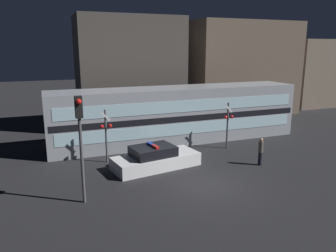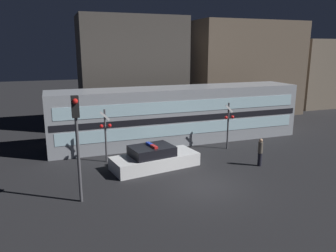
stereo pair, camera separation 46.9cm
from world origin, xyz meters
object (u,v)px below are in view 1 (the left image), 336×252
train (177,114)px  pedestrian (261,151)px  crossing_signal_near (228,122)px  police_car (155,159)px  traffic_light_corner (80,130)px

train → pedestrian: bearing=-69.3°
train → pedestrian: size_ratio=11.12×
pedestrian → crossing_signal_near: crossing_signal_near is taller
police_car → crossing_signal_near: size_ratio=1.65×
train → traffic_light_corner: bearing=-134.8°
train → crossing_signal_near: (2.37, -2.97, -0.14)m
pedestrian → traffic_light_corner: bearing=-173.4°
police_car → pedestrian: pedestrian is taller
train → police_car: (-3.30, -4.68, -1.42)m
crossing_signal_near → train: bearing=128.6°
police_car → crossing_signal_near: (5.67, 1.70, 1.29)m
traffic_light_corner → police_car: bearing=34.5°
train → crossing_signal_near: size_ratio=5.78×
train → crossing_signal_near: bearing=-51.4°
train → police_car: bearing=-125.2°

